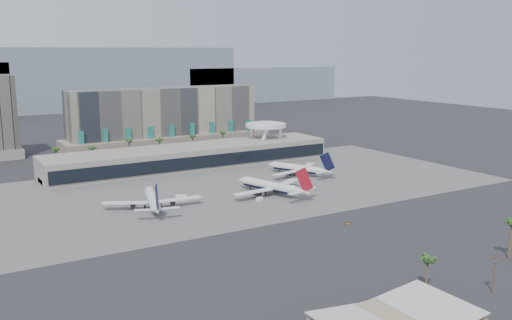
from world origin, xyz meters
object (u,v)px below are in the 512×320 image
airliner_right (298,168)px  service_vehicle_b (260,199)px  airliner_centre (272,186)px  taxiway_sign (347,224)px  service_vehicle_a (181,198)px  airliner_left (153,200)px  utility_pole (495,269)px

airliner_right → service_vehicle_b: bearing=-166.9°
airliner_centre → taxiway_sign: airliner_centre is taller
taxiway_sign → service_vehicle_b: bearing=90.4°
airliner_centre → taxiway_sign: 55.66m
service_vehicle_a → taxiway_sign: (40.90, -67.26, -0.81)m
airliner_right → taxiway_sign: (-35.88, -84.17, -3.22)m
airliner_left → service_vehicle_a: 17.07m
service_vehicle_a → airliner_right: bearing=27.3°
airliner_left → airliner_right: airliner_left is taller
airliner_left → airliner_centre: (57.01, -5.79, 0.16)m
airliner_left → airliner_centre: bearing=9.7°
airliner_left → airliner_right: 95.35m
airliner_centre → taxiway_sign: size_ratio=22.30×
utility_pole → taxiway_sign: size_ratio=5.99×
airliner_right → service_vehicle_b: airliner_right is taller
airliner_centre → service_vehicle_a: bearing=147.1°
airliner_centre → service_vehicle_b: (-11.03, -7.13, -3.21)m
airliner_right → taxiway_sign: airliner_right is taller
taxiway_sign → airliner_centre: bearing=77.6°
airliner_left → taxiway_sign: airliner_left is taller
airliner_centre → service_vehicle_b: airliner_centre is taller
service_vehicle_b → taxiway_sign: bearing=-94.7°
airliner_centre → service_vehicle_a: (-41.21, 11.72, -2.75)m
utility_pole → service_vehicle_a: bearing=104.0°
airliner_right → service_vehicle_b: size_ratio=12.76×
utility_pole → airliner_left: 141.38m
utility_pole → airliner_right: airliner_right is taller
service_vehicle_b → airliner_right: bearing=20.3°
airliner_right → taxiway_sign: bearing=-137.5°
airliner_right → service_vehicle_a: airliner_right is taller
taxiway_sign → airliner_left: bearing=120.7°
airliner_centre → airliner_right: (35.57, 28.63, -0.33)m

